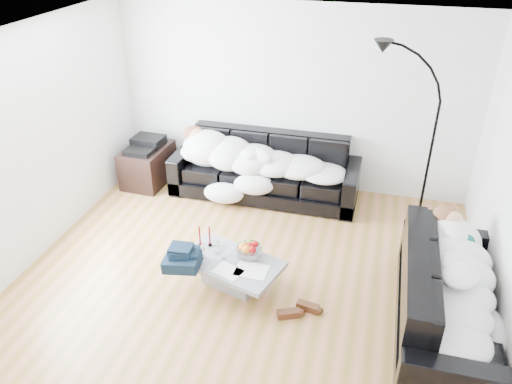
% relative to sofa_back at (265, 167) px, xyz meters
% --- Properties ---
extents(ground, '(5.00, 5.00, 0.00)m').
position_rel_sofa_back_xyz_m(ground, '(0.28, -1.80, -0.43)').
color(ground, olive).
rests_on(ground, ground).
extents(wall_back, '(5.00, 0.02, 2.60)m').
position_rel_sofa_back_xyz_m(wall_back, '(0.28, 0.45, 0.87)').
color(wall_back, silver).
rests_on(wall_back, ground).
extents(wall_left, '(0.02, 4.50, 2.60)m').
position_rel_sofa_back_xyz_m(wall_left, '(-2.22, -1.80, 0.87)').
color(wall_left, silver).
rests_on(wall_left, ground).
extents(ceiling, '(5.00, 5.00, 0.00)m').
position_rel_sofa_back_xyz_m(ceiling, '(0.28, -1.80, 2.17)').
color(ceiling, white).
rests_on(ceiling, ground).
extents(sofa_back, '(2.62, 0.91, 0.86)m').
position_rel_sofa_back_xyz_m(sofa_back, '(0.00, 0.00, 0.00)').
color(sofa_back, black).
rests_on(sofa_back, ground).
extents(sofa_right, '(0.91, 2.12, 0.86)m').
position_rel_sofa_back_xyz_m(sofa_right, '(2.35, -2.14, 0.00)').
color(sofa_right, black).
rests_on(sofa_right, ground).
extents(sleeper_back, '(2.22, 0.77, 0.44)m').
position_rel_sofa_back_xyz_m(sleeper_back, '(0.00, -0.05, 0.21)').
color(sleeper_back, white).
rests_on(sleeper_back, sofa_back).
extents(sleeper_right, '(0.77, 1.82, 0.44)m').
position_rel_sofa_back_xyz_m(sleeper_right, '(2.35, -2.14, 0.21)').
color(sleeper_right, white).
rests_on(sleeper_right, sofa_right).
extents(teal_cushion, '(0.42, 0.38, 0.20)m').
position_rel_sofa_back_xyz_m(teal_cushion, '(2.29, -1.48, 0.29)').
color(teal_cushion, '#0A4A49').
rests_on(teal_cushion, sofa_right).
extents(coffee_table, '(1.20, 0.90, 0.31)m').
position_rel_sofa_back_xyz_m(coffee_table, '(0.14, -2.02, -0.27)').
color(coffee_table, '#939699').
rests_on(coffee_table, ground).
extents(fruit_bowl, '(0.35, 0.35, 0.17)m').
position_rel_sofa_back_xyz_m(fruit_bowl, '(0.30, -1.86, -0.03)').
color(fruit_bowl, white).
rests_on(fruit_bowl, coffee_table).
extents(wine_glass_a, '(0.08, 0.08, 0.17)m').
position_rel_sofa_back_xyz_m(wine_glass_a, '(-0.04, -1.93, -0.03)').
color(wine_glass_a, white).
rests_on(wine_glass_a, coffee_table).
extents(wine_glass_b, '(0.09, 0.09, 0.16)m').
position_rel_sofa_back_xyz_m(wine_glass_b, '(-0.17, -2.03, -0.04)').
color(wine_glass_b, white).
rests_on(wine_glass_b, coffee_table).
extents(wine_glass_c, '(0.08, 0.08, 0.18)m').
position_rel_sofa_back_xyz_m(wine_glass_c, '(0.04, -2.00, -0.03)').
color(wine_glass_c, white).
rests_on(wine_glass_c, coffee_table).
extents(candle_left, '(0.05, 0.05, 0.26)m').
position_rel_sofa_back_xyz_m(candle_left, '(-0.27, -1.85, 0.01)').
color(candle_left, maroon).
rests_on(candle_left, coffee_table).
extents(candle_right, '(0.05, 0.05, 0.25)m').
position_rel_sofa_back_xyz_m(candle_right, '(-0.17, -1.81, 0.01)').
color(candle_right, maroon).
rests_on(candle_right, coffee_table).
extents(newspaper_a, '(0.34, 0.27, 0.01)m').
position_rel_sofa_back_xyz_m(newspaper_a, '(0.40, -2.12, -0.11)').
color(newspaper_a, silver).
rests_on(newspaper_a, coffee_table).
extents(newspaper_b, '(0.35, 0.30, 0.01)m').
position_rel_sofa_back_xyz_m(newspaper_b, '(0.17, -2.20, -0.11)').
color(newspaper_b, silver).
rests_on(newspaper_b, coffee_table).
extents(navy_jacket, '(0.48, 0.43, 0.20)m').
position_rel_sofa_back_xyz_m(navy_jacket, '(-0.32, -2.22, 0.06)').
color(navy_jacket, black).
rests_on(navy_jacket, coffee_table).
extents(shoes, '(0.44, 0.36, 0.09)m').
position_rel_sofa_back_xyz_m(shoes, '(0.93, -2.29, -0.38)').
color(shoes, '#472311').
rests_on(shoes, ground).
extents(av_cabinet, '(0.60, 0.84, 0.56)m').
position_rel_sofa_back_xyz_m(av_cabinet, '(-1.77, -0.09, -0.15)').
color(av_cabinet, black).
rests_on(av_cabinet, ground).
extents(stereo, '(0.46, 0.36, 0.13)m').
position_rel_sofa_back_xyz_m(stereo, '(-1.77, -0.09, 0.20)').
color(stereo, black).
rests_on(stereo, av_cabinet).
extents(floor_lamp, '(0.76, 0.33, 2.06)m').
position_rel_sofa_back_xyz_m(floor_lamp, '(2.12, -0.27, 0.60)').
color(floor_lamp, black).
rests_on(floor_lamp, ground).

